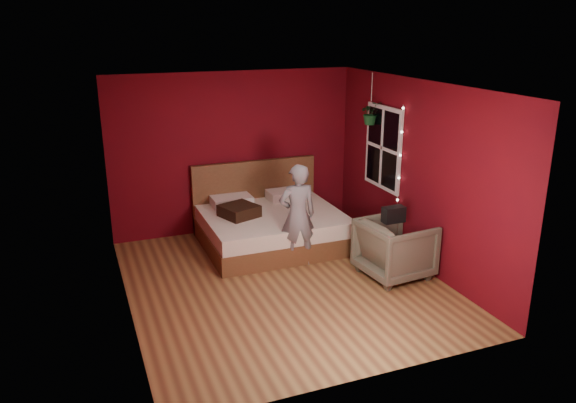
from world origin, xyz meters
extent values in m
plane|color=olive|center=(0.00, 0.00, 0.00)|extent=(4.50, 4.50, 0.00)
cube|color=#630A11|center=(0.00, 2.26, 1.30)|extent=(4.00, 0.02, 2.60)
cube|color=#630A11|center=(0.00, -2.26, 1.30)|extent=(4.00, 0.02, 2.60)
cube|color=#630A11|center=(-2.01, 0.00, 1.30)|extent=(0.02, 4.50, 2.60)
cube|color=#630A11|center=(2.01, 0.00, 1.30)|extent=(0.02, 4.50, 2.60)
cube|color=white|center=(0.00, 0.00, 2.61)|extent=(4.00, 4.50, 0.02)
cube|color=white|center=(1.97, 0.90, 1.50)|extent=(0.04, 0.97, 1.27)
cube|color=black|center=(1.96, 0.90, 1.50)|extent=(0.02, 0.85, 1.15)
cube|color=white|center=(1.95, 0.90, 1.50)|extent=(0.03, 0.05, 1.15)
cube|color=white|center=(1.95, 0.90, 1.50)|extent=(0.03, 0.85, 0.05)
cylinder|color=silver|center=(1.94, 0.38, 1.50)|extent=(0.01, 0.01, 1.45)
sphere|color=#FFF2CC|center=(1.94, 0.38, 0.83)|extent=(0.04, 0.04, 0.04)
sphere|color=#FFF2CC|center=(1.94, 0.38, 1.16)|extent=(0.04, 0.04, 0.04)
sphere|color=#FFF2CC|center=(1.94, 0.38, 1.50)|extent=(0.04, 0.04, 0.04)
sphere|color=#FFF2CC|center=(1.94, 0.38, 1.84)|extent=(0.04, 0.04, 0.04)
sphere|color=#FFF2CC|center=(1.94, 0.38, 2.17)|extent=(0.04, 0.04, 0.04)
cube|color=brown|center=(0.31, 1.31, 0.15)|extent=(2.10, 1.79, 0.29)
cube|color=white|center=(0.31, 1.31, 0.41)|extent=(2.06, 1.75, 0.23)
cube|color=brown|center=(0.31, 2.16, 0.58)|extent=(2.10, 0.08, 1.16)
cube|color=silver|center=(-0.16, 1.91, 0.60)|extent=(0.63, 0.40, 0.15)
cube|color=silver|center=(0.79, 1.91, 0.60)|extent=(0.63, 0.40, 0.15)
imported|color=slate|center=(0.40, 0.50, 0.74)|extent=(0.56, 0.39, 1.48)
imported|color=#5A5A47|center=(1.49, -0.34, 0.40)|extent=(0.96, 0.93, 0.80)
cube|color=black|center=(1.42, -0.35, 0.90)|extent=(0.30, 0.16, 0.21)
cube|color=black|center=(-0.20, 1.35, 0.61)|extent=(0.63, 0.63, 0.17)
cylinder|color=silver|center=(1.88, 1.17, 2.39)|extent=(0.01, 0.01, 0.43)
imported|color=#185523|center=(1.88, 1.17, 1.99)|extent=(0.35, 0.31, 0.36)
camera|label=1|loc=(-2.44, -6.35, 3.35)|focal=35.00mm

